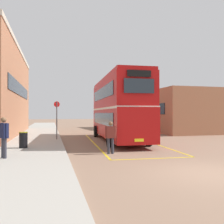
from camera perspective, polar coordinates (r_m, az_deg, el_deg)
ground_plane at (r=22.59m, az=-0.57°, el=-5.64°), size 135.60×135.60×0.00m
sidewalk_left at (r=24.38m, az=-17.04°, el=-5.07°), size 4.00×57.60×0.14m
depot_building_right at (r=30.55m, az=15.40°, el=0.12°), size 8.64×12.88×4.64m
double_decker_bus at (r=18.61m, az=1.38°, el=0.97°), size 3.23×10.96×4.75m
single_deck_bus at (r=33.77m, az=0.65°, el=-1.09°), size 3.30×8.29×3.02m
pedestrian_boarding at (r=12.65m, az=-0.35°, el=-5.43°), size 0.57×0.25×1.68m
pedestrian_waiting_near at (r=11.69m, az=-23.97°, el=-4.75°), size 0.45×0.55×1.79m
litter_bin at (r=14.73m, az=-20.05°, el=-6.15°), size 0.49×0.49×0.90m
bus_stop_sign at (r=18.79m, az=-12.80°, el=-1.06°), size 0.44×0.11×2.86m
bay_marking_yellow at (r=16.83m, az=3.04°, el=-7.46°), size 4.87×13.07×0.01m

